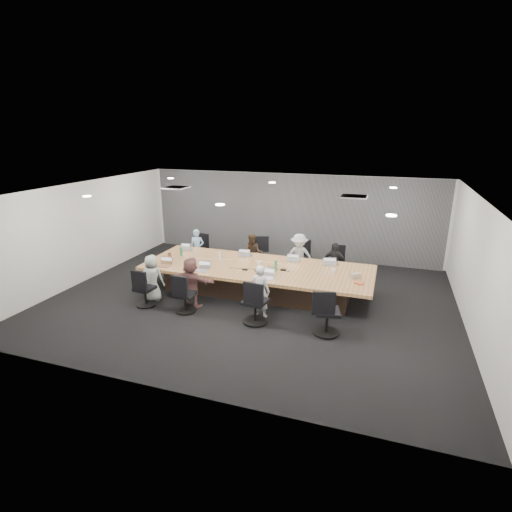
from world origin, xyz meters
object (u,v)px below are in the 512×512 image
(laptop_3, at_px, (332,264))
(person_4, at_px, (152,278))
(laptop_6, at_px, (267,278))
(person_6, at_px, (260,291))
(snack_packet, at_px, (359,283))
(person_5, at_px, (191,282))
(bottle_clear, at_px, (220,255))
(chair_3, at_px, (335,267))
(conference_table, at_px, (257,278))
(chair_2, at_px, (301,261))
(chair_5, at_px, (185,297))
(canvas_bag, at_px, (356,276))
(laptop_1, at_px, (247,255))
(laptop_4, at_px, (163,266))
(stapler, at_px, (258,271))
(chair_1, at_px, (257,257))
(bottle_green_left, at_px, (181,252))
(person_2, at_px, (299,257))
(chair_7, at_px, (327,315))
(chair_4, at_px, (145,291))
(laptop_2, at_px, (295,260))
(mug_brown, at_px, (169,254))
(chair_6, at_px, (255,305))
(person_0, at_px, (197,249))
(laptop_0, at_px, (189,249))
(laptop_5, at_px, (201,270))
(person_1, at_px, (253,254))
(chair_0, at_px, (202,253))

(laptop_3, bearing_deg, person_4, 14.74)
(laptop_3, bearing_deg, laptop_6, 38.27)
(person_6, xyz_separation_m, snack_packet, (2.12, 0.90, 0.13))
(person_5, distance_m, bottle_clear, 1.61)
(snack_packet, bearing_deg, chair_3, 110.82)
(conference_table, xyz_separation_m, chair_2, (0.82, 1.70, 0.04))
(chair_2, xyz_separation_m, bottle_clear, (-2.00, -1.46, 0.41))
(chair_5, xyz_separation_m, person_4, (-1.10, 0.35, 0.22))
(laptop_3, bearing_deg, chair_2, -54.06)
(canvas_bag, bearing_deg, laptop_1, 164.29)
(laptop_4, xyz_separation_m, snack_packet, (4.99, 0.35, 0.01))
(person_6, xyz_separation_m, stapler, (-0.36, 0.95, 0.14))
(chair_5, relative_size, snack_packet, 3.96)
(chair_1, height_order, bottle_green_left, bottle_green_left)
(laptop_1, bearing_deg, laptop_3, 174.24)
(person_4, bearing_deg, person_2, -148.95)
(laptop_1, xyz_separation_m, person_2, (1.40, 0.55, -0.07))
(snack_packet, bearing_deg, chair_7, -112.47)
(chair_4, relative_size, laptop_2, 2.28)
(laptop_1, height_order, mug_brown, mug_brown)
(laptop_2, bearing_deg, stapler, 59.32)
(chair_6, xyz_separation_m, bottle_clear, (-1.70, 1.94, 0.41))
(person_0, xyz_separation_m, laptop_4, (0.10, -2.15, 0.14))
(person_0, bearing_deg, mug_brown, -111.38)
(laptop_0, relative_size, laptop_5, 0.88)
(chair_4, xyz_separation_m, person_5, (1.10, 0.35, 0.25))
(conference_table, xyz_separation_m, laptop_3, (1.83, 0.80, 0.35))
(laptop_1, xyz_separation_m, bottle_green_left, (-1.74, -0.66, 0.13))
(laptop_2, bearing_deg, bottle_green_left, 9.84)
(conference_table, height_order, chair_1, chair_1)
(chair_3, relative_size, chair_7, 0.85)
(chair_3, height_order, person_1, person_1)
(canvas_bag, bearing_deg, laptop_2, 152.96)
(chair_3, xyz_separation_m, canvas_bag, (0.70, -1.78, 0.43))
(chair_0, height_order, chair_4, chair_4)
(bottle_clear, bearing_deg, chair_7, -30.37)
(person_0, bearing_deg, chair_2, -6.38)
(person_4, relative_size, laptop_6, 3.98)
(person_4, bearing_deg, mug_brown, -86.97)
(chair_6, distance_m, canvas_bag, 2.61)
(chair_5, xyz_separation_m, canvas_bag, (3.78, 1.62, 0.42))
(canvas_bag, bearing_deg, person_2, 140.30)
(laptop_4, bearing_deg, laptop_2, 21.20)
(person_6, bearing_deg, conference_table, -64.63)
(person_4, relative_size, laptop_5, 3.76)
(laptop_0, distance_m, laptop_2, 3.26)
(chair_4, xyz_separation_m, mug_brown, (-0.31, 1.74, 0.41))
(laptop_0, bearing_deg, person_6, 137.60)
(canvas_bag, bearing_deg, person_0, 164.01)
(laptop_3, relative_size, bottle_green_left, 1.29)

